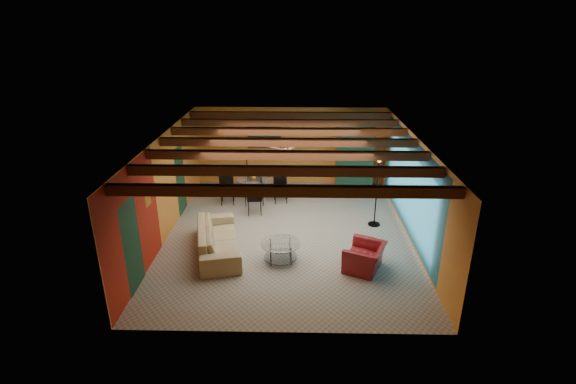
{
  "coord_description": "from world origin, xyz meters",
  "views": [
    {
      "loc": [
        0.24,
        -10.5,
        5.46
      ],
      "look_at": [
        0.0,
        0.2,
        1.15
      ],
      "focal_mm": 26.86,
      "sensor_mm": 36.0,
      "label": 1
    }
  ],
  "objects_px": {
    "armchair": "(365,257)",
    "potted_plant": "(356,120)",
    "floor_lamp": "(377,191)",
    "coffee_table": "(281,252)",
    "dining_table": "(254,186)",
    "armoire": "(354,157)",
    "sofa": "(218,239)",
    "vase": "(253,166)"
  },
  "relations": [
    {
      "from": "armoire",
      "to": "potted_plant",
      "type": "bearing_deg",
      "value": 0.0
    },
    {
      "from": "armchair",
      "to": "floor_lamp",
      "type": "distance_m",
      "value": 2.54
    },
    {
      "from": "dining_table",
      "to": "potted_plant",
      "type": "height_order",
      "value": "potted_plant"
    },
    {
      "from": "floor_lamp",
      "to": "armchair",
      "type": "bearing_deg",
      "value": -104.74
    },
    {
      "from": "coffee_table",
      "to": "dining_table",
      "type": "bearing_deg",
      "value": 105.35
    },
    {
      "from": "floor_lamp",
      "to": "vase",
      "type": "relative_size",
      "value": 11.13
    },
    {
      "from": "sofa",
      "to": "floor_lamp",
      "type": "height_order",
      "value": "floor_lamp"
    },
    {
      "from": "coffee_table",
      "to": "dining_table",
      "type": "height_order",
      "value": "dining_table"
    },
    {
      "from": "sofa",
      "to": "dining_table",
      "type": "height_order",
      "value": "dining_table"
    },
    {
      "from": "armoire",
      "to": "floor_lamp",
      "type": "xyz_separation_m",
      "value": [
        0.25,
        -3.09,
        -0.02
      ]
    },
    {
      "from": "coffee_table",
      "to": "potted_plant",
      "type": "distance_m",
      "value": 6.01
    },
    {
      "from": "dining_table",
      "to": "armoire",
      "type": "xyz_separation_m",
      "value": [
        3.32,
        1.56,
        0.5
      ]
    },
    {
      "from": "armchair",
      "to": "floor_lamp",
      "type": "height_order",
      "value": "floor_lamp"
    },
    {
      "from": "sofa",
      "to": "coffee_table",
      "type": "xyz_separation_m",
      "value": [
        1.58,
        -0.4,
        -0.12
      ]
    },
    {
      "from": "floor_lamp",
      "to": "vase",
      "type": "height_order",
      "value": "floor_lamp"
    },
    {
      "from": "armoire",
      "to": "vase",
      "type": "distance_m",
      "value": 3.67
    },
    {
      "from": "armoire",
      "to": "vase",
      "type": "bearing_deg",
      "value": -141.87
    },
    {
      "from": "dining_table",
      "to": "armoire",
      "type": "height_order",
      "value": "armoire"
    },
    {
      "from": "armoire",
      "to": "potted_plant",
      "type": "height_order",
      "value": "potted_plant"
    },
    {
      "from": "potted_plant",
      "to": "vase",
      "type": "xyz_separation_m",
      "value": [
        -3.32,
        -1.56,
        -1.12
      ]
    },
    {
      "from": "armchair",
      "to": "floor_lamp",
      "type": "relative_size",
      "value": 0.46
    },
    {
      "from": "coffee_table",
      "to": "floor_lamp",
      "type": "height_order",
      "value": "floor_lamp"
    },
    {
      "from": "coffee_table",
      "to": "dining_table",
      "type": "distance_m",
      "value": 3.7
    },
    {
      "from": "sofa",
      "to": "vase",
      "type": "distance_m",
      "value": 3.33
    },
    {
      "from": "coffee_table",
      "to": "vase",
      "type": "xyz_separation_m",
      "value": [
        -0.97,
        3.55,
        0.98
      ]
    },
    {
      "from": "armchair",
      "to": "armoire",
      "type": "xyz_separation_m",
      "value": [
        0.37,
        5.44,
        0.75
      ]
    },
    {
      "from": "dining_table",
      "to": "floor_lamp",
      "type": "xyz_separation_m",
      "value": [
        3.57,
        -1.53,
        0.48
      ]
    },
    {
      "from": "armchair",
      "to": "dining_table",
      "type": "height_order",
      "value": "dining_table"
    },
    {
      "from": "armchair",
      "to": "potted_plant",
      "type": "distance_m",
      "value": 5.82
    },
    {
      "from": "coffee_table",
      "to": "dining_table",
      "type": "relative_size",
      "value": 0.44
    },
    {
      "from": "sofa",
      "to": "armoire",
      "type": "distance_m",
      "value": 6.18
    },
    {
      "from": "armchair",
      "to": "potted_plant",
      "type": "bearing_deg",
      "value": -159.28
    },
    {
      "from": "sofa",
      "to": "dining_table",
      "type": "relative_size",
      "value": 1.13
    },
    {
      "from": "armchair",
      "to": "armoire",
      "type": "relative_size",
      "value": 0.45
    },
    {
      "from": "floor_lamp",
      "to": "potted_plant",
      "type": "height_order",
      "value": "potted_plant"
    },
    {
      "from": "armchair",
      "to": "potted_plant",
      "type": "xyz_separation_m",
      "value": [
        0.37,
        5.44,
        2.03
      ]
    },
    {
      "from": "coffee_table",
      "to": "armoire",
      "type": "relative_size",
      "value": 0.45
    },
    {
      "from": "vase",
      "to": "armchair",
      "type": "bearing_deg",
      "value": -52.75
    },
    {
      "from": "armchair",
      "to": "vase",
      "type": "relative_size",
      "value": 5.12
    },
    {
      "from": "armoire",
      "to": "floor_lamp",
      "type": "bearing_deg",
      "value": -72.46
    },
    {
      "from": "sofa",
      "to": "dining_table",
      "type": "bearing_deg",
      "value": -23.61
    },
    {
      "from": "potted_plant",
      "to": "floor_lamp",
      "type": "bearing_deg",
      "value": -85.38
    }
  ]
}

